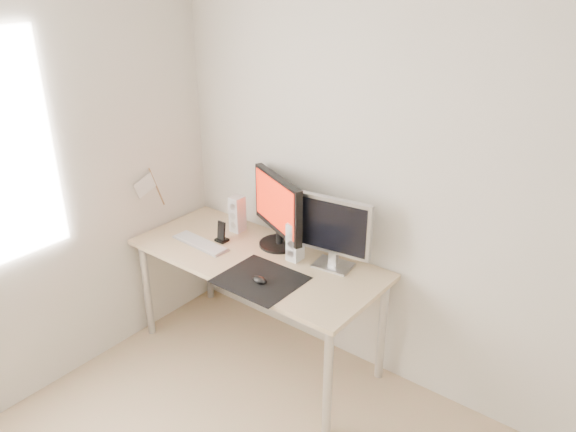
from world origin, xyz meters
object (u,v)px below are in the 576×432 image
Objects in this scene: mouse at (260,280)px; phone_dock at (222,235)px; main_monitor at (278,209)px; speaker_left at (237,214)px; desk at (257,267)px; speaker_right at (295,241)px; second_monitor at (334,230)px; keyboard at (200,243)px.

phone_dock is (-0.53, 0.24, 0.02)m from mouse.
main_monitor is 2.13× the size of speaker_left.
mouse reaches higher than desk.
speaker_left is 0.20m from phone_dock.
main_monitor is at bearing 157.97° from speaker_right.
second_monitor reaches higher than mouse.
mouse is at bearing -88.38° from speaker_right.
mouse is 0.52m from main_monitor.
keyboard is (-0.40, -0.29, -0.25)m from main_monitor.
phone_dock is (-0.52, -0.10, -0.08)m from speaker_right.
speaker_left is at bearing 179.31° from second_monitor.
speaker_left is (-0.55, 0.42, 0.10)m from mouse.
main_monitor is (0.01, 0.20, 0.33)m from desk.
speaker_right is 0.64m from keyboard.
speaker_left is (-0.33, 0.20, 0.20)m from desk.
second_monitor reaches higher than speaker_right.
desk is 3.55× the size of second_monitor.
main_monitor is 0.25m from speaker_right.
speaker_left is at bearing 142.74° from mouse.
speaker_right is at bearing 19.66° from keyboard.
speaker_right is at bearing 29.11° from desk.
phone_dock is (-0.75, -0.17, -0.20)m from second_monitor.
phone_dock is at bearing -167.38° from second_monitor.
desk is 0.33m from phone_dock.
second_monitor reaches higher than speaker_left.
main_monitor is at bearing 36.01° from keyboard.
desk is 3.76× the size of keyboard.
speaker_right reaches higher than keyboard.
second_monitor is 3.32× the size of phone_dock.
desk is 0.57m from second_monitor.
second_monitor is 0.27m from speaker_right.
desk is at bearing 14.03° from keyboard.
desk is 0.41m from keyboard.
phone_dock is (0.08, 0.12, 0.03)m from keyboard.
main_monitor is 0.43m from phone_dock.
desk is (-0.22, 0.22, -0.10)m from mouse.
keyboard is (-0.60, -0.21, -0.11)m from speaker_right.
second_monitor is at bearing 18.87° from keyboard.
mouse is 0.22× the size of second_monitor.
speaker_left is 1.00× the size of speaker_right.
speaker_right is (0.20, -0.08, -0.13)m from main_monitor.
speaker_right is 1.80× the size of phone_dock.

